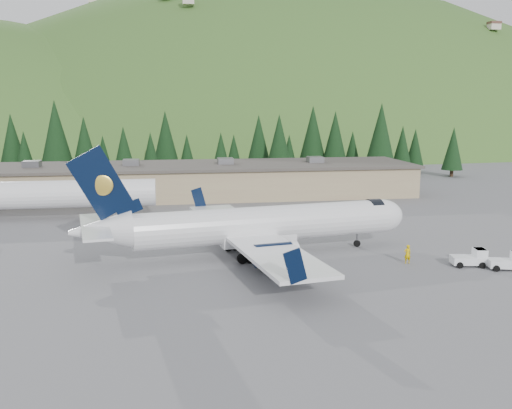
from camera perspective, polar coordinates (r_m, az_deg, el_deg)
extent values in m
plane|color=#5E5E64|center=(56.69, 0.95, -5.03)|extent=(600.00, 600.00, 0.00)
cylinder|color=white|center=(55.96, 0.96, -1.93)|extent=(26.03, 7.58, 3.47)
ellipsoid|color=white|center=(61.34, 12.42, -1.10)|extent=(5.00, 4.15, 3.47)
cylinder|color=black|center=(60.80, 11.69, -0.78)|extent=(1.73, 3.03, 2.86)
cone|color=white|center=(52.96, -15.29, -2.56)|extent=(6.02, 4.31, 3.47)
cube|color=white|center=(55.99, 0.06, -3.45)|extent=(7.75, 4.10, 0.92)
cube|color=white|center=(55.59, -0.84, -2.98)|extent=(10.05, 31.74, 0.32)
cube|color=black|center=(69.90, -5.77, 0.66)|extent=(1.86, 0.44, 2.65)
cube|color=black|center=(40.55, 3.93, -6.19)|extent=(1.86, 0.44, 2.65)
cylinder|color=black|center=(61.02, -1.52, -2.56)|extent=(4.16, 2.72, 2.12)
cylinder|color=white|center=(61.53, 0.05, -2.45)|extent=(0.91, 2.31, 2.25)
cube|color=white|center=(60.91, -1.52, -2.10)|extent=(2.04, 0.55, 0.83)
cylinder|color=black|center=(51.16, 1.94, -5.04)|extent=(4.16, 2.72, 2.12)
cylinder|color=white|center=(51.77, 3.77, -4.87)|extent=(0.91, 2.31, 2.25)
cube|color=white|center=(51.03, 1.95, -4.49)|extent=(2.04, 0.55, 0.83)
cube|color=black|center=(52.23, -15.30, 2.07)|extent=(5.67, 1.19, 6.77)
ellipsoid|color=gold|center=(52.44, -15.11, 1.91)|extent=(1.83, 0.46, 1.82)
ellipsoid|color=gold|center=(52.08, -15.08, 1.86)|extent=(1.83, 0.46, 1.82)
cube|color=black|center=(52.77, -12.59, -0.37)|extent=(2.55, 0.64, 1.83)
cube|color=white|center=(52.85, -15.81, -2.10)|extent=(4.22, 11.76, 0.20)
cylinder|color=slate|center=(60.48, 10.08, -3.41)|extent=(0.21, 0.21, 1.66)
cylinder|color=black|center=(60.59, 10.06, -3.85)|extent=(0.73, 0.37, 0.70)
cylinder|color=slate|center=(57.96, -2.45, -3.76)|extent=(0.25, 0.25, 1.84)
cylinder|color=black|center=(58.16, -2.10, -4.13)|extent=(1.05, 0.48, 1.01)
cylinder|color=black|center=(57.96, -2.80, -4.18)|extent=(1.05, 0.48, 1.01)
cylinder|color=slate|center=(53.33, -0.99, -4.97)|extent=(0.25, 0.25, 1.84)
cylinder|color=black|center=(53.55, -0.61, -5.37)|extent=(1.05, 0.48, 1.01)
cylinder|color=black|center=(53.34, -1.37, -5.43)|extent=(1.05, 0.48, 1.01)
cylinder|color=white|center=(77.82, -18.14, 1.00)|extent=(22.00, 3.60, 3.60)
cube|color=white|center=(56.20, 20.46, -5.22)|extent=(3.25, 2.00, 0.71)
cube|color=white|center=(56.41, 21.47, -4.59)|extent=(1.23, 1.57, 0.91)
cube|color=black|center=(56.31, 21.50, -4.19)|extent=(1.12, 1.45, 0.10)
cylinder|color=black|center=(57.36, 21.13, -5.24)|extent=(0.60, 0.31, 0.57)
cylinder|color=black|center=(55.90, 21.71, -5.67)|extent=(0.60, 0.31, 0.57)
cylinder|color=black|center=(56.67, 19.20, -5.30)|extent=(0.60, 0.31, 0.57)
cylinder|color=black|center=(55.20, 19.74, -5.74)|extent=(0.60, 0.31, 0.57)
cube|color=white|center=(56.29, 23.70, -5.42)|extent=(3.31, 2.26, 0.70)
cylinder|color=black|center=(56.82, 22.47, -5.48)|extent=(0.60, 0.36, 0.56)
cylinder|color=black|center=(55.33, 22.92, -5.91)|extent=(0.60, 0.36, 0.56)
cube|color=#9A8264|center=(92.86, -6.13, 2.33)|extent=(70.00, 16.00, 4.80)
cube|color=#47423D|center=(92.56, -6.16, 3.90)|extent=(71.00, 17.00, 0.40)
cube|color=slate|center=(94.65, -21.50, 3.79)|extent=(2.50, 2.50, 1.00)
cube|color=slate|center=(92.55, -12.38, 4.13)|extent=(2.50, 2.50, 1.00)
cube|color=slate|center=(92.86, -3.08, 4.36)|extent=(2.50, 2.50, 1.00)
cube|color=slate|center=(95.56, 5.93, 4.48)|extent=(2.50, 2.50, 1.00)
imported|color=#DCB000|center=(55.26, 14.91, -4.81)|extent=(0.67, 0.45, 1.79)
cone|color=black|center=(116.76, -23.21, 5.63)|extent=(5.45, 5.45, 11.15)
cone|color=black|center=(114.14, -22.13, 4.71)|extent=(4.13, 4.13, 8.46)
cone|color=black|center=(113.66, -19.37, 6.50)|extent=(6.51, 6.51, 13.31)
cone|color=black|center=(112.47, -16.77, 5.72)|extent=(5.23, 5.23, 10.70)
cone|color=black|center=(117.01, -15.03, 4.88)|extent=(3.62, 3.62, 7.41)
cone|color=black|center=(111.10, -13.07, 5.28)|extent=(4.44, 4.44, 9.07)
cone|color=black|center=(114.49, -10.48, 5.14)|extent=(3.91, 3.91, 8.00)
cone|color=black|center=(121.11, -9.03, 6.55)|extent=(5.62, 5.62, 11.49)
cone|color=black|center=(120.82, -6.92, 5.25)|extent=(3.56, 3.56, 7.28)
cone|color=black|center=(114.37, -3.52, 5.25)|extent=(3.87, 3.87, 7.91)
cone|color=black|center=(120.60, -2.23, 5.30)|extent=(3.55, 3.55, 7.26)
cone|color=black|center=(116.95, 0.27, 6.33)|extent=(5.29, 5.29, 10.81)
cone|color=black|center=(112.28, 2.33, 6.23)|extent=(5.38, 5.38, 11.00)
cone|color=black|center=(121.11, 3.33, 5.31)|extent=(3.54, 3.54, 7.23)
cone|color=black|center=(121.18, 5.70, 6.90)|extent=(6.05, 6.05, 12.38)
cone|color=black|center=(120.21, 7.90, 6.52)|extent=(5.58, 5.58, 11.41)
cone|color=black|center=(124.96, 9.61, 5.48)|extent=(3.79, 3.79, 7.74)
cone|color=black|center=(119.35, 12.37, 6.82)|extent=(6.27, 6.27, 12.82)
cone|color=black|center=(123.93, 14.41, 5.60)|extent=(4.30, 4.30, 8.80)
cone|color=black|center=(127.40, 15.61, 5.48)|extent=(4.00, 4.00, 8.19)
cone|color=black|center=(123.51, 19.10, 5.32)|extent=(4.25, 4.25, 8.70)
ellipsoid|color=#2A4B1E|center=(277.25, 1.97, -11.08)|extent=(420.00, 300.00, 300.00)
ellipsoid|color=#2A4B1E|center=(353.61, 20.29, -7.01)|extent=(392.00, 280.00, 280.00)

